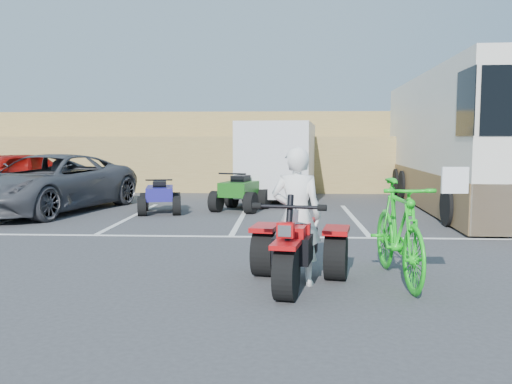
{
  "coord_description": "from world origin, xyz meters",
  "views": [
    {
      "loc": [
        1.04,
        -7.98,
        1.88
      ],
      "look_at": [
        0.56,
        1.15,
        1.0
      ],
      "focal_mm": 38.0,
      "sensor_mm": 36.0,
      "label": 1
    }
  ],
  "objects_px": {
    "red_trike_atv": "(294,287)",
    "rider": "(296,216)",
    "green_dirt_bike": "(398,231)",
    "grey_pickup": "(48,183)",
    "cargo_trailer": "(280,158)",
    "red_car": "(7,174)",
    "rv_motorhome": "(464,151)",
    "quad_atv_blue": "(160,213)",
    "quad_atv_green": "(241,210)"
  },
  "relations": [
    {
      "from": "red_trike_atv",
      "to": "rider",
      "type": "distance_m",
      "value": 0.91
    },
    {
      "from": "green_dirt_bike",
      "to": "grey_pickup",
      "type": "bearing_deg",
      "value": 135.71
    },
    {
      "from": "cargo_trailer",
      "to": "red_car",
      "type": "bearing_deg",
      "value": -175.36
    },
    {
      "from": "red_trike_atv",
      "to": "green_dirt_bike",
      "type": "distance_m",
      "value": 1.59
    },
    {
      "from": "rider",
      "to": "rv_motorhome",
      "type": "relative_size",
      "value": 0.18
    },
    {
      "from": "grey_pickup",
      "to": "red_car",
      "type": "bearing_deg",
      "value": 144.29
    },
    {
      "from": "cargo_trailer",
      "to": "quad_atv_blue",
      "type": "bearing_deg",
      "value": -126.08
    },
    {
      "from": "rider",
      "to": "green_dirt_bike",
      "type": "height_order",
      "value": "rider"
    },
    {
      "from": "cargo_trailer",
      "to": "quad_atv_blue",
      "type": "relative_size",
      "value": 3.75
    },
    {
      "from": "grey_pickup",
      "to": "rv_motorhome",
      "type": "distance_m",
      "value": 11.28
    },
    {
      "from": "rider",
      "to": "green_dirt_bike",
      "type": "bearing_deg",
      "value": -160.91
    },
    {
      "from": "green_dirt_bike",
      "to": "red_car",
      "type": "relative_size",
      "value": 0.51
    },
    {
      "from": "red_trike_atv",
      "to": "cargo_trailer",
      "type": "relative_size",
      "value": 0.33
    },
    {
      "from": "cargo_trailer",
      "to": "rv_motorhome",
      "type": "height_order",
      "value": "rv_motorhome"
    },
    {
      "from": "red_trike_atv",
      "to": "rider",
      "type": "xyz_separation_m",
      "value": [
        0.03,
        0.15,
        0.9
      ]
    },
    {
      "from": "rv_motorhome",
      "to": "quad_atv_blue",
      "type": "height_order",
      "value": "rv_motorhome"
    },
    {
      "from": "cargo_trailer",
      "to": "grey_pickup",
      "type": "bearing_deg",
      "value": -145.64
    },
    {
      "from": "quad_atv_green",
      "to": "grey_pickup",
      "type": "bearing_deg",
      "value": -156.98
    },
    {
      "from": "red_trike_atv",
      "to": "cargo_trailer",
      "type": "distance_m",
      "value": 10.44
    },
    {
      "from": "rider",
      "to": "cargo_trailer",
      "type": "xyz_separation_m",
      "value": [
        -0.31,
        10.21,
        0.4
      ]
    },
    {
      "from": "red_car",
      "to": "rv_motorhome",
      "type": "bearing_deg",
      "value": 22.85
    },
    {
      "from": "grey_pickup",
      "to": "cargo_trailer",
      "type": "height_order",
      "value": "cargo_trailer"
    },
    {
      "from": "rv_motorhome",
      "to": "quad_atv_blue",
      "type": "distance_m",
      "value": 8.48
    },
    {
      "from": "quad_atv_blue",
      "to": "cargo_trailer",
      "type": "bearing_deg",
      "value": 37.28
    },
    {
      "from": "rider",
      "to": "quad_atv_green",
      "type": "height_order",
      "value": "rider"
    },
    {
      "from": "quad_atv_green",
      "to": "rv_motorhome",
      "type": "bearing_deg",
      "value": 26.17
    },
    {
      "from": "green_dirt_bike",
      "to": "rv_motorhome",
      "type": "bearing_deg",
      "value": 63.46
    },
    {
      "from": "grey_pickup",
      "to": "rv_motorhome",
      "type": "height_order",
      "value": "rv_motorhome"
    },
    {
      "from": "red_car",
      "to": "rv_motorhome",
      "type": "xyz_separation_m",
      "value": [
        14.06,
        -1.91,
        0.82
      ]
    },
    {
      "from": "quad_atv_green",
      "to": "rider",
      "type": "bearing_deg",
      "value": -62.91
    },
    {
      "from": "cargo_trailer",
      "to": "rider",
      "type": "bearing_deg",
      "value": -83.15
    },
    {
      "from": "green_dirt_bike",
      "to": "red_car",
      "type": "xyz_separation_m",
      "value": [
        -10.61,
        10.06,
        0.07
      ]
    },
    {
      "from": "rider",
      "to": "green_dirt_bike",
      "type": "distance_m",
      "value": 1.39
    },
    {
      "from": "cargo_trailer",
      "to": "green_dirt_bike",
      "type": "bearing_deg",
      "value": -75.41
    },
    {
      "from": "red_trike_atv",
      "to": "grey_pickup",
      "type": "distance_m",
      "value": 9.44
    },
    {
      "from": "grey_pickup",
      "to": "green_dirt_bike",
      "type": "bearing_deg",
      "value": -26.68
    },
    {
      "from": "green_dirt_bike",
      "to": "red_car",
      "type": "height_order",
      "value": "red_car"
    },
    {
      "from": "grey_pickup",
      "to": "cargo_trailer",
      "type": "relative_size",
      "value": 1.02
    },
    {
      "from": "red_trike_atv",
      "to": "cargo_trailer",
      "type": "bearing_deg",
      "value": 101.54
    },
    {
      "from": "red_trike_atv",
      "to": "red_car",
      "type": "xyz_separation_m",
      "value": [
        -9.23,
        10.42,
        0.75
      ]
    },
    {
      "from": "red_trike_atv",
      "to": "quad_atv_blue",
      "type": "bearing_deg",
      "value": 125.84
    },
    {
      "from": "grey_pickup",
      "to": "quad_atv_blue",
      "type": "xyz_separation_m",
      "value": [
        2.97,
        -0.11,
        -0.75
      ]
    },
    {
      "from": "quad_atv_blue",
      "to": "quad_atv_green",
      "type": "distance_m",
      "value": 2.14
    },
    {
      "from": "rv_motorhome",
      "to": "quad_atv_blue",
      "type": "bearing_deg",
      "value": -166.47
    },
    {
      "from": "red_trike_atv",
      "to": "rider",
      "type": "bearing_deg",
      "value": 90.0
    },
    {
      "from": "red_trike_atv",
      "to": "red_car",
      "type": "bearing_deg",
      "value": 141.45
    },
    {
      "from": "quad_atv_blue",
      "to": "quad_atv_green",
      "type": "height_order",
      "value": "quad_atv_green"
    },
    {
      "from": "rider",
      "to": "quad_atv_blue",
      "type": "relative_size",
      "value": 1.27
    },
    {
      "from": "grey_pickup",
      "to": "quad_atv_green",
      "type": "bearing_deg",
      "value": 20.14
    },
    {
      "from": "rv_motorhome",
      "to": "red_car",
      "type": "bearing_deg",
      "value": 174.4
    }
  ]
}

